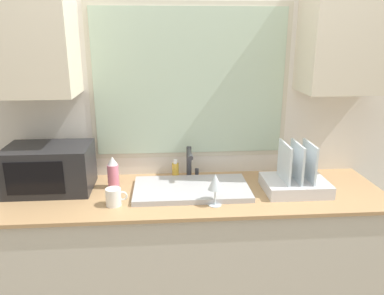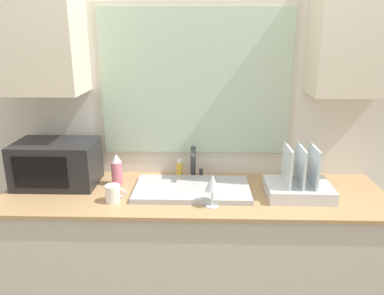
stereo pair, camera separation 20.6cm
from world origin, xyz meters
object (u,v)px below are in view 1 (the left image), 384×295
Objects in this scene: dish_rack at (295,181)px; soap_bottle at (175,170)px; spray_bottle at (113,173)px; wine_glass at (215,183)px; mug_near_sink at (114,197)px; microwave at (50,168)px; faucet at (190,161)px.

dish_rack reaches higher than soap_bottle.
spray_bottle is 1.09× the size of wine_glass.
dish_rack is at bearing 6.34° from mug_near_sink.
wine_glass reaches higher than mug_near_sink.
spray_bottle is (0.36, 0.00, -0.04)m from microwave.
microwave is at bearing 163.32° from wine_glass.
spray_bottle is 0.64m from wine_glass.
soap_bottle is (-0.69, 0.24, -0.01)m from dish_rack.
microwave reaches higher than spray_bottle.
spray_bottle is at bearing 97.44° from mug_near_sink.
microwave is at bearing 148.65° from mug_near_sink.
faucet reaches higher than spray_bottle.
microwave is at bearing 174.99° from dish_rack.
wine_glass is (0.57, -0.28, 0.04)m from spray_bottle.
spray_bottle is at bearing -163.06° from soap_bottle.
soap_bottle is at bearing 16.94° from spray_bottle.
mug_near_sink is 0.55m from wine_glass.
mug_near_sink is at bearing 175.77° from wine_glass.
microwave reaches higher than mug_near_sink.
dish_rack is at bearing -6.87° from spray_bottle.
wine_glass is at bearing -16.68° from microwave.
wine_glass is (0.54, -0.04, 0.08)m from mug_near_sink.
microwave is at bearing -173.26° from faucet.
spray_bottle reaches higher than wine_glass.
soap_bottle is at bearing 46.24° from mug_near_sink.
spray_bottle is at bearing -168.50° from faucet.
spray_bottle is 1.68× the size of mug_near_sink.
mug_near_sink is at bearing -173.66° from dish_rack.
dish_rack reaches higher than faucet.
microwave is 0.75m from soap_bottle.
microwave is 3.75× the size of soap_bottle.
wine_glass is (-0.49, -0.15, 0.07)m from dish_rack.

